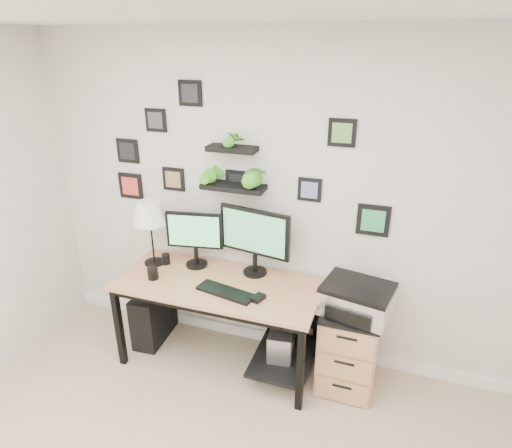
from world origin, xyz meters
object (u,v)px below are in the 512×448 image
at_px(file_cabinet, 349,346).
at_px(desk, 224,294).
at_px(monitor_left, 195,235).
at_px(pc_tower_grey, 282,346).
at_px(printer, 357,299).
at_px(table_lamp, 150,215).
at_px(mug, 153,273).
at_px(monitor_right, 255,236).
at_px(pc_tower_black, 154,314).

bearing_deg(file_cabinet, desk, -176.67).
xyz_separation_m(desk, file_cabinet, (1.00, 0.06, -0.29)).
height_order(monitor_left, pc_tower_grey, monitor_left).
bearing_deg(printer, table_lamp, 178.13).
distance_m(desk, file_cabinet, 1.04).
distance_m(desk, mug, 0.59).
height_order(file_cabinet, printer, printer).
bearing_deg(printer, desk, -178.35).
bearing_deg(pc_tower_grey, monitor_left, 171.49).
relative_size(table_lamp, mug, 5.87).
bearing_deg(printer, file_cabinet, 131.16).
xyz_separation_m(monitor_left, monitor_right, (0.50, 0.03, 0.05)).
bearing_deg(monitor_left, pc_tower_black, -165.38).
height_order(monitor_left, table_lamp, table_lamp).
distance_m(monitor_right, pc_tower_black, 1.24).
distance_m(table_lamp, mug, 0.48).
bearing_deg(mug, pc_tower_black, 130.64).
bearing_deg(monitor_right, monitor_left, -176.25).
relative_size(table_lamp, pc_tower_grey, 1.25).
height_order(monitor_right, table_lamp, monitor_right).
bearing_deg(monitor_right, printer, -10.98).
bearing_deg(pc_tower_grey, file_cabinet, 2.08).
distance_m(desk, table_lamp, 0.88).
relative_size(monitor_right, pc_tower_grey, 1.35).
bearing_deg(printer, pc_tower_grey, 178.96).
xyz_separation_m(monitor_right, pc_tower_grey, (0.29, -0.15, -0.87)).
relative_size(monitor_left, pc_tower_grey, 1.08).
bearing_deg(printer, monitor_right, 169.02).
bearing_deg(monitor_left, mug, -127.14).
bearing_deg(file_cabinet, monitor_left, 175.64).
distance_m(pc_tower_grey, printer, 0.79).
height_order(desk, pc_tower_black, desk).
bearing_deg(monitor_right, file_cabinet, -9.35).
bearing_deg(pc_tower_black, file_cabinet, -3.33).
relative_size(desk, pc_tower_black, 3.32).
distance_m(desk, monitor_right, 0.53).
relative_size(monitor_left, printer, 0.88).
xyz_separation_m(pc_tower_black, printer, (1.74, -0.02, 0.54)).
xyz_separation_m(mug, printer, (1.57, 0.18, -0.02)).
xyz_separation_m(mug, pc_tower_grey, (1.02, 0.18, -0.59)).
bearing_deg(table_lamp, mug, -60.90).
bearing_deg(table_lamp, pc_tower_black, -143.69).
bearing_deg(monitor_right, mug, -155.35).
relative_size(monitor_left, monitor_right, 0.80).
distance_m(pc_tower_black, printer, 1.82).
relative_size(monitor_right, mug, 6.33).
height_order(monitor_right, pc_tower_black, monitor_right).
height_order(mug, pc_tower_grey, mug).
bearing_deg(pc_tower_grey, mug, -169.75).
distance_m(monitor_left, pc_tower_black, 0.89).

